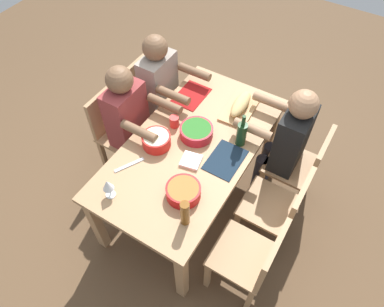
{
  "coord_description": "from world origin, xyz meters",
  "views": [
    {
      "loc": [
        -1.46,
        -0.89,
        2.81
      ],
      "look_at": [
        0.0,
        0.0,
        0.63
      ],
      "focal_mm": 33.28,
      "sensor_mm": 36.0,
      "label": 1
    }
  ],
  "objects": [
    {
      "name": "serving_bowl_fruit",
      "position": [
        -0.41,
        -0.18,
        0.79
      ],
      "size": [
        0.24,
        0.24,
        0.09
      ],
      "color": "red",
      "rests_on": "dining_table"
    },
    {
      "name": "placemat_near_center",
      "position": [
        0.0,
        -0.28,
        0.74
      ],
      "size": [
        0.32,
        0.23,
        0.01
      ],
      "primitive_type": "cube",
      "color": "#142333",
      "rests_on": "dining_table"
    },
    {
      "name": "diner_near_right",
      "position": [
        0.46,
        -0.58,
        0.7
      ],
      "size": [
        0.41,
        0.53,
        1.2
      ],
      "color": "#2D2D38",
      "rests_on": "ground_plane"
    },
    {
      "name": "cutting_board",
      "position": [
        0.52,
        -0.14,
        0.75
      ],
      "size": [
        0.41,
        0.24,
        0.02
      ],
      "primitive_type": "cube",
      "rotation": [
        0.0,
        0.0,
        0.05
      ],
      "color": "tan",
      "rests_on": "dining_table"
    },
    {
      "name": "beer_bottle",
      "position": [
        -0.57,
        -0.3,
        0.85
      ],
      "size": [
        0.06,
        0.06,
        0.22
      ],
      "primitive_type": "cylinder",
      "color": "brown",
      "rests_on": "dining_table"
    },
    {
      "name": "bread_loaf",
      "position": [
        0.52,
        -0.14,
        0.81
      ],
      "size": [
        0.33,
        0.13,
        0.09
      ],
      "primitive_type": "ellipsoid",
      "rotation": [
        0.0,
        0.0,
        0.05
      ],
      "color": "tan",
      "rests_on": "cutting_board"
    },
    {
      "name": "wine_glass",
      "position": [
        -0.67,
        0.24,
        0.86
      ],
      "size": [
        0.08,
        0.08,
        0.17
      ],
      "color": "silver",
      "rests_on": "dining_table"
    },
    {
      "name": "diner_far_right",
      "position": [
        0.46,
        0.58,
        0.7
      ],
      "size": [
        0.41,
        0.53,
        1.2
      ],
      "color": "#2D2D38",
      "rests_on": "ground_plane"
    },
    {
      "name": "carving_knife",
      "position": [
        -0.4,
        0.29,
        0.74
      ],
      "size": [
        0.21,
        0.13,
        0.01
      ],
      "primitive_type": "cube",
      "rotation": [
        0.0,
        0.0,
        2.65
      ],
      "color": "silver",
      "rests_on": "dining_table"
    },
    {
      "name": "napkin_stack",
      "position": [
        -0.14,
        -0.08,
        0.75
      ],
      "size": [
        0.17,
        0.17,
        0.02
      ],
      "primitive_type": "cube",
      "rotation": [
        0.0,
        0.0,
        0.2
      ],
      "color": "white",
      "rests_on": "dining_table"
    },
    {
      "name": "chair_far_right",
      "position": [
        0.46,
        0.77,
        0.48
      ],
      "size": [
        0.4,
        0.4,
        0.85
      ],
      "color": "#A87F56",
      "rests_on": "ground_plane"
    },
    {
      "name": "chair_near_right",
      "position": [
        0.46,
        -0.77,
        0.48
      ],
      "size": [
        0.4,
        0.4,
        0.85
      ],
      "color": "#A87F56",
      "rests_on": "ground_plane"
    },
    {
      "name": "wine_bottle",
      "position": [
        0.2,
        -0.3,
        0.85
      ],
      "size": [
        0.08,
        0.08,
        0.29
      ],
      "color": "#193819",
      "rests_on": "dining_table"
    },
    {
      "name": "ground_plane",
      "position": [
        0.0,
        0.0,
        0.0
      ],
      "size": [
        8.0,
        8.0,
        0.0
      ],
      "primitive_type": "plane",
      "color": "brown"
    },
    {
      "name": "chair_near_center",
      "position": [
        0.0,
        -0.77,
        0.48
      ],
      "size": [
        0.4,
        0.4,
        0.85
      ],
      "color": "#A87F56",
      "rests_on": "ground_plane"
    },
    {
      "name": "chair_near_left",
      "position": [
        -0.46,
        -0.77,
        0.48
      ],
      "size": [
        0.4,
        0.4,
        0.85
      ],
      "color": "#A87F56",
      "rests_on": "ground_plane"
    },
    {
      "name": "cup_far_center",
      "position": [
        0.09,
        0.22,
        0.79
      ],
      "size": [
        0.07,
        0.07,
        0.09
      ],
      "primitive_type": "cylinder",
      "color": "red",
      "rests_on": "dining_table"
    },
    {
      "name": "serving_bowl_pasta",
      "position": [
        -0.14,
        0.23,
        0.8
      ],
      "size": [
        0.22,
        0.22,
        0.1
      ],
      "color": "red",
      "rests_on": "dining_table"
    },
    {
      "name": "diner_far_center",
      "position": [
        -0.0,
        0.58,
        0.7
      ],
      "size": [
        0.41,
        0.53,
        1.2
      ],
      "color": "#2D2D38",
      "rests_on": "ground_plane"
    },
    {
      "name": "serving_bowl_greens",
      "position": [
        0.09,
        0.02,
        0.79
      ],
      "size": [
        0.26,
        0.26,
        0.09
      ],
      "color": "#B21923",
      "rests_on": "dining_table"
    },
    {
      "name": "placemat_far_right",
      "position": [
        0.46,
        0.28,
        0.74
      ],
      "size": [
        0.32,
        0.23,
        0.01
      ],
      "primitive_type": "cube",
      "color": "maroon",
      "rests_on": "dining_table"
    },
    {
      "name": "chair_far_center",
      "position": [
        0.0,
        0.77,
        0.48
      ],
      "size": [
        0.4,
        0.4,
        0.85
      ],
      "color": "#A87F56",
      "rests_on": "ground_plane"
    },
    {
      "name": "dining_table",
      "position": [
        0.0,
        0.0,
        0.65
      ],
      "size": [
        1.66,
        0.89,
        0.74
      ],
      "color": "#A87F56",
      "rests_on": "ground_plane"
    }
  ]
}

